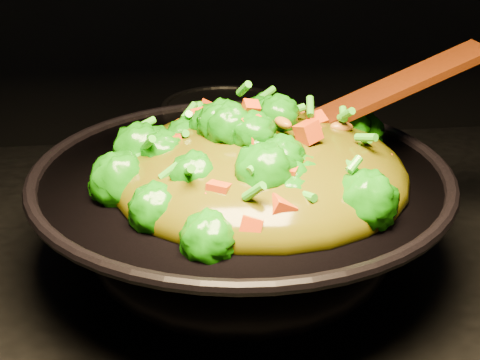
{
  "coord_description": "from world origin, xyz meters",
  "views": [
    {
      "loc": [
        -0.09,
        -0.67,
        1.34
      ],
      "look_at": [
        -0.01,
        0.02,
        1.01
      ],
      "focal_mm": 50.0,
      "sensor_mm": 36.0,
      "label": 1
    }
  ],
  "objects": [
    {
      "name": "wok",
      "position": [
        -0.01,
        0.01,
        0.96
      ],
      "size": [
        0.58,
        0.58,
        0.13
      ],
      "primitive_type": null,
      "rotation": [
        0.0,
        0.0,
        0.32
      ],
      "color": "black",
      "rests_on": "stovetop"
    },
    {
      "name": "stir_fry",
      "position": [
        0.01,
        -0.01,
        1.09
      ],
      "size": [
        0.37,
        0.37,
        0.11
      ],
      "primitive_type": null,
      "rotation": [
        0.0,
        0.0,
        -0.16
      ],
      "color": "#167508",
      "rests_on": "wok"
    },
    {
      "name": "spatula",
      "position": [
        0.12,
        0.05,
        1.09
      ],
      "size": [
        0.33,
        0.07,
        0.14
      ],
      "primitive_type": "cube",
      "rotation": [
        0.0,
        -0.38,
        0.06
      ],
      "color": "#311605",
      "rests_on": "wok"
    },
    {
      "name": "back_pot",
      "position": [
        0.01,
        0.32,
        0.95
      ],
      "size": [
        0.21,
        0.21,
        0.11
      ],
      "primitive_type": "cylinder",
      "rotation": [
        0.0,
        0.0,
        0.09
      ],
      "color": "black",
      "rests_on": "stovetop"
    }
  ]
}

